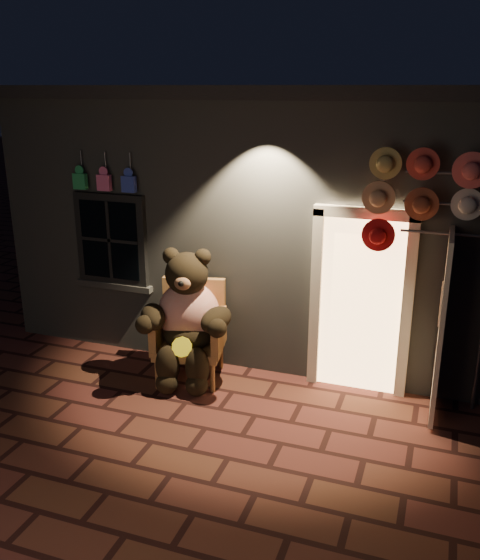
% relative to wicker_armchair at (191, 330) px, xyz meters
% --- Properties ---
extents(ground, '(60.00, 60.00, 0.00)m').
position_rel_wicker_armchair_xyz_m(ground, '(0.64, -1.10, -0.60)').
color(ground, '#4F221E').
rests_on(ground, ground).
extents(shop_building, '(7.30, 5.95, 3.51)m').
position_rel_wicker_armchair_xyz_m(shop_building, '(0.64, 2.89, 1.14)').
color(shop_building, slate).
rests_on(shop_building, ground).
extents(wicker_armchair, '(0.95, 0.89, 1.19)m').
position_rel_wicker_armchair_xyz_m(wicker_armchair, '(0.00, 0.00, 0.00)').
color(wicker_armchair, '#B47845').
rests_on(wicker_armchair, ground).
extents(teddy_bear, '(1.17, 1.02, 1.65)m').
position_rel_wicker_armchair_xyz_m(teddy_bear, '(0.02, -0.15, 0.23)').
color(teddy_bear, red).
rests_on(teddy_bear, ground).
extents(hat_rack, '(1.66, 0.22, 2.84)m').
position_rel_wicker_armchair_xyz_m(hat_rack, '(2.72, 0.18, 1.78)').
color(hat_rack, '#59595E').
rests_on(hat_rack, ground).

